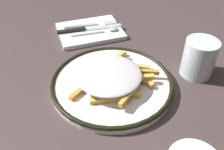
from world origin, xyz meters
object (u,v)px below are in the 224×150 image
at_px(fork, 91,24).
at_px(napkin, 90,31).
at_px(fries_heap, 111,76).
at_px(plate, 112,83).
at_px(spoon, 103,31).
at_px(knife, 84,29).
at_px(water_glass, 199,58).

bearing_deg(fork, napkin, -24.68).
bearing_deg(fries_heap, plate, 151.36).
distance_m(plate, spoon, 0.24).
relative_size(plate, knife, 1.41).
bearing_deg(spoon, knife, -121.51).
bearing_deg(fork, water_glass, 30.08).
bearing_deg(knife, water_glass, 36.16).
height_order(spoon, water_glass, water_glass).
bearing_deg(napkin, spoon, 48.22).
height_order(fries_heap, fork, fries_heap).
height_order(fries_heap, spoon, fries_heap).
distance_m(napkin, water_glass, 0.36).
bearing_deg(napkin, water_glass, 33.89).
bearing_deg(fries_heap, knife, 178.33).
xyz_separation_m(fork, spoon, (0.06, 0.02, 0.00)).
xyz_separation_m(fork, knife, (0.02, -0.03, 0.00)).
xyz_separation_m(knife, water_glass, (0.30, 0.22, 0.03)).
height_order(knife, water_glass, water_glass).
distance_m(fork, spoon, 0.06).
height_order(fries_heap, napkin, fries_heap).
distance_m(plate, fork, 0.30).
bearing_deg(water_glass, knife, -143.84).
xyz_separation_m(napkin, water_glass, (0.30, 0.20, 0.04)).
relative_size(plate, fries_heap, 1.29).
height_order(plate, fork, plate).
xyz_separation_m(fries_heap, water_glass, (0.02, 0.23, 0.01)).
bearing_deg(knife, spoon, 58.49).
bearing_deg(knife, fork, 128.43).
relative_size(fork, spoon, 1.16).
bearing_deg(fork, plate, -6.79).
bearing_deg(fries_heap, spoon, 165.85).
bearing_deg(plate, spoon, 166.32).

